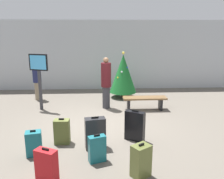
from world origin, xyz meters
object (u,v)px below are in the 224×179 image
object	(u,v)px
suitcase_0	(95,133)
suitcase_5	(34,143)
suitcase_4	(62,132)
suitcase_6	(47,165)
flight_info_kiosk	(39,73)
traveller_1	(106,82)
traveller_0	(37,78)
waiting_bench	(145,100)
holiday_tree	(123,74)
suitcase_2	(135,126)
suitcase_3	(97,149)
suitcase_1	(141,161)

from	to	relation	value
suitcase_0	suitcase_5	distance (m)	1.43
suitcase_4	suitcase_6	distance (m)	1.54
flight_info_kiosk	suitcase_6	size ratio (longest dim) A/B	3.05
traveller_1	traveller_0	bearing A→B (deg)	155.83
flight_info_kiosk	waiting_bench	distance (m)	3.93
traveller_0	holiday_tree	bearing A→B (deg)	2.71
holiday_tree	suitcase_2	size ratio (longest dim) A/B	2.40
waiting_bench	suitcase_5	bearing A→B (deg)	-135.31
suitcase_2	suitcase_5	bearing A→B (deg)	-164.97
traveller_0	traveller_1	distance (m)	3.11
holiday_tree	traveller_1	bearing A→B (deg)	-118.04
suitcase_0	suitcase_3	size ratio (longest dim) A/B	1.27
suitcase_2	suitcase_3	world-z (taller)	suitcase_2
suitcase_0	traveller_1	bearing A→B (deg)	83.66
traveller_0	suitcase_2	bearing A→B (deg)	-48.96
suitcase_6	holiday_tree	bearing A→B (deg)	70.89
traveller_0	suitcase_0	world-z (taller)	traveller_0
suitcase_1	traveller_0	bearing A→B (deg)	121.10
flight_info_kiosk	suitcase_3	size ratio (longest dim) A/B	3.18
suitcase_3	suitcase_0	bearing A→B (deg)	94.70
waiting_bench	traveller_0	world-z (taller)	traveller_0
suitcase_0	suitcase_1	size ratio (longest dim) A/B	1.16
traveller_1	suitcase_5	bearing A→B (deg)	-117.18
suitcase_1	traveller_1	bearing A→B (deg)	97.34
traveller_0	waiting_bench	bearing A→B (deg)	-20.37
holiday_tree	suitcase_5	distance (m)	5.53
suitcase_1	holiday_tree	bearing A→B (deg)	87.96
suitcase_5	suitcase_6	xyz separation A→B (m)	(0.50, -0.97, 0.03)
traveller_0	suitcase_1	xyz separation A→B (m)	(3.40, -5.64, -0.58)
suitcase_0	suitcase_3	bearing A→B (deg)	-85.30
flight_info_kiosk	suitcase_0	xyz separation A→B (m)	(2.04, -3.07, -0.99)
waiting_bench	suitcase_4	xyz separation A→B (m)	(-2.60, -2.55, -0.04)
suitcase_0	suitcase_6	xyz separation A→B (m)	(-0.90, -1.24, -0.07)
traveller_0	suitcase_5	world-z (taller)	traveller_0
waiting_bench	suitcase_0	size ratio (longest dim) A/B	1.94
traveller_1	holiday_tree	bearing A→B (deg)	61.96
traveller_0	traveller_1	xyz separation A→B (m)	(2.84, -1.27, 0.09)
holiday_tree	suitcase_6	distance (m)	6.22
flight_info_kiosk	waiting_bench	world-z (taller)	flight_info_kiosk
flight_info_kiosk	suitcase_4	world-z (taller)	flight_info_kiosk
traveller_0	suitcase_3	xyz separation A→B (m)	(2.54, -5.05, -0.61)
flight_info_kiosk	traveller_1	xyz separation A→B (m)	(2.39, 0.07, -0.37)
suitcase_3	waiting_bench	bearing A→B (deg)	63.99
holiday_tree	suitcase_3	distance (m)	5.38
suitcase_4	suitcase_6	world-z (taller)	suitcase_4
holiday_tree	traveller_0	xyz separation A→B (m)	(-3.61, -0.17, -0.14)
holiday_tree	traveller_1	world-z (taller)	holiday_tree
suitcase_1	suitcase_6	bearing A→B (deg)	-179.20
suitcase_3	traveller_0	bearing A→B (deg)	116.72
suitcase_3	flight_info_kiosk	bearing A→B (deg)	119.49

